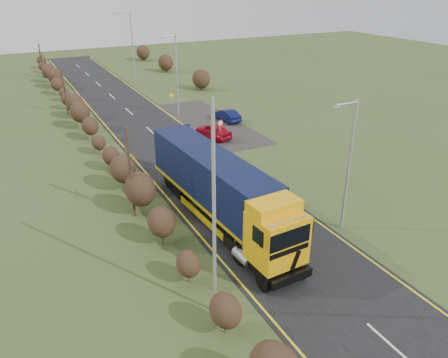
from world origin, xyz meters
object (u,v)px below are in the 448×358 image
car_blue_sedan (227,115)px  speed_sign (220,127)px  lorry (220,187)px  streetlight_near (348,162)px  car_red_hatchback (213,131)px

car_blue_sedan → speed_sign: size_ratio=1.75×
lorry → speed_sign: size_ratio=7.10×
streetlight_near → speed_sign: streetlight_near is taller
car_blue_sedan → speed_sign: bearing=51.6°
car_red_hatchback → streetlight_near: bearing=75.0°
speed_sign → streetlight_near: bearing=-91.2°
lorry → speed_sign: (6.69, 13.24, -0.93)m
streetlight_near → car_red_hatchback: bearing=89.1°
car_red_hatchback → car_blue_sedan: size_ratio=1.07×
lorry → speed_sign: 14.86m
car_blue_sedan → streetlight_near: streetlight_near is taller
car_red_hatchback → car_blue_sedan: car_red_hatchback is taller
streetlight_near → speed_sign: 17.60m
car_red_hatchback → streetlight_near: 19.12m
car_blue_sedan → car_red_hatchback: bearing=43.4°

